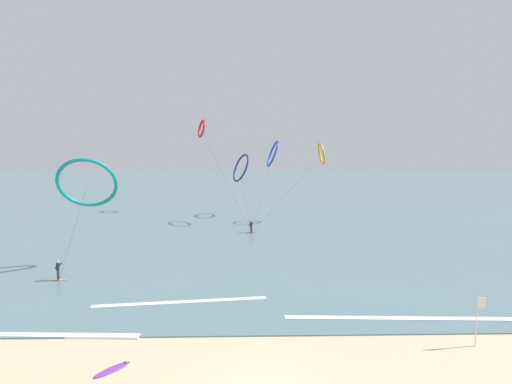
% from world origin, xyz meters
% --- Properties ---
extents(sea_water, '(400.00, 200.00, 0.08)m').
position_xyz_m(sea_water, '(0.00, 105.85, 0.04)').
color(sea_water, slate).
rests_on(sea_water, ground).
extents(surfer_coral, '(1.40, 0.63, 1.70)m').
position_xyz_m(surfer_coral, '(-16.82, 15.93, 0.82)').
color(surfer_coral, '#EA7260').
rests_on(surfer_coral, ground).
extents(surfer_violet, '(1.40, 0.68, 1.70)m').
position_xyz_m(surfer_violet, '(-0.36, 34.55, 0.82)').
color(surfer_violet, purple).
rests_on(surfer_violet, ground).
extents(kite_navy, '(3.53, 10.50, 10.70)m').
position_xyz_m(kite_navy, '(-1.88, 42.56, 8.51)').
color(kite_navy, navy).
rests_on(kite_navy, ground).
extents(kite_cobalt, '(5.17, 18.19, 13.02)m').
position_xyz_m(kite_cobalt, '(3.53, 50.19, 10.67)').
color(kite_cobalt, '#2647B7').
rests_on(kite_cobalt, ground).
extents(kite_teal, '(5.82, 5.65, 10.43)m').
position_xyz_m(kite_teal, '(-15.59, 19.62, 8.01)').
color(kite_teal, teal).
rests_on(kite_teal, ground).
extents(kite_amber, '(11.70, 11.00, 12.40)m').
position_xyz_m(kite_amber, '(10.75, 43.80, 10.68)').
color(kite_amber, orange).
rests_on(kite_amber, ground).
extents(kite_crimson, '(10.16, 22.63, 17.02)m').
position_xyz_m(kite_crimson, '(-9.32, 55.33, 15.27)').
color(kite_crimson, red).
rests_on(kite_crimson, ground).
extents(surfboard_spare, '(1.67, 1.75, 0.20)m').
position_xyz_m(surfboard_spare, '(-7.56, 2.58, 0.04)').
color(surfboard_spare, purple).
rests_on(surfboard_spare, ground).
extents(beach_flag, '(0.47, 0.06, 2.87)m').
position_xyz_m(beach_flag, '(12.05, 4.53, 1.90)').
color(beach_flag, silver).
rests_on(beach_flag, ground).
extents(wave_crest_near, '(11.65, 0.97, 0.12)m').
position_xyz_m(wave_crest_near, '(-13.00, 6.16, 0.06)').
color(wave_crest_near, white).
rests_on(wave_crest_near, ground).
extents(wave_crest_mid, '(15.51, 1.14, 0.12)m').
position_xyz_m(wave_crest_mid, '(9.35, 7.94, 0.06)').
color(wave_crest_mid, white).
rests_on(wave_crest_mid, ground).
extents(wave_crest_far, '(12.36, 1.87, 0.12)m').
position_xyz_m(wave_crest_far, '(-5.61, 10.93, 0.06)').
color(wave_crest_far, white).
rests_on(wave_crest_far, ground).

